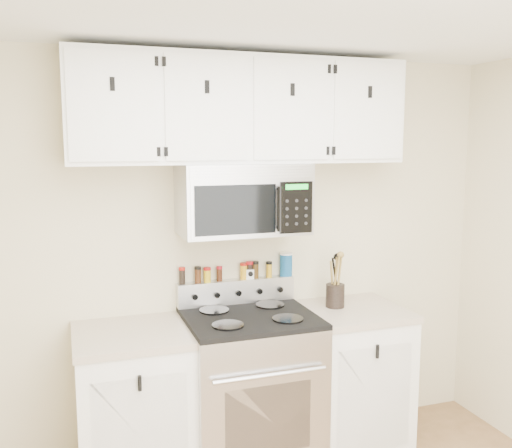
{
  "coord_description": "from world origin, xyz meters",
  "views": [
    {
      "loc": [
        -1.01,
        -1.67,
        1.97
      ],
      "look_at": [
        0.04,
        1.45,
        1.49
      ],
      "focal_mm": 40.0,
      "sensor_mm": 36.0,
      "label": 1
    }
  ],
  "objects_px": {
    "microwave": "(243,199)",
    "utensil_crock": "(335,294)",
    "salt_canister": "(286,264)",
    "range": "(250,389)"
  },
  "relations": [
    {
      "from": "microwave",
      "to": "salt_canister",
      "type": "bearing_deg",
      "value": 24.61
    },
    {
      "from": "utensil_crock",
      "to": "salt_canister",
      "type": "distance_m",
      "value": 0.37
    },
    {
      "from": "utensil_crock",
      "to": "salt_canister",
      "type": "relative_size",
      "value": 2.29
    },
    {
      "from": "range",
      "to": "salt_canister",
      "type": "bearing_deg",
      "value": 39.7
    },
    {
      "from": "microwave",
      "to": "utensil_crock",
      "type": "height_order",
      "value": "microwave"
    },
    {
      "from": "microwave",
      "to": "salt_canister",
      "type": "xyz_separation_m",
      "value": [
        0.34,
        0.16,
        -0.45
      ]
    },
    {
      "from": "microwave",
      "to": "salt_canister",
      "type": "distance_m",
      "value": 0.59
    },
    {
      "from": "microwave",
      "to": "utensil_crock",
      "type": "relative_size",
      "value": 2.2
    },
    {
      "from": "utensil_crock",
      "to": "salt_canister",
      "type": "bearing_deg",
      "value": 142.58
    },
    {
      "from": "range",
      "to": "salt_canister",
      "type": "height_order",
      "value": "salt_canister"
    }
  ]
}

